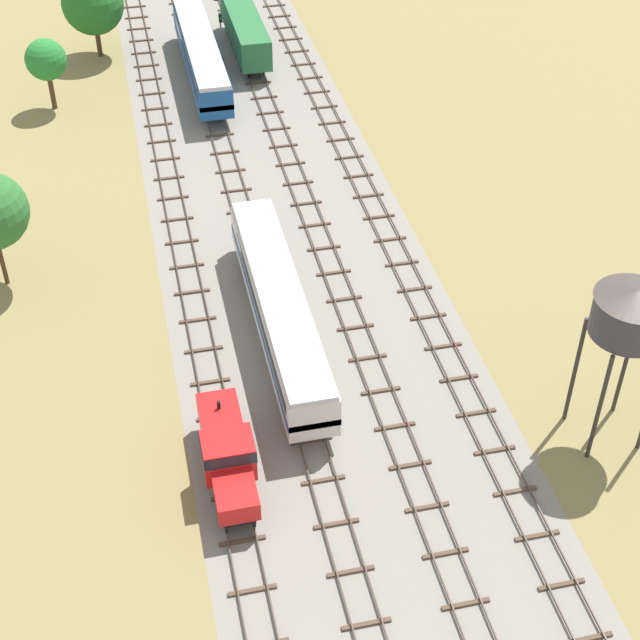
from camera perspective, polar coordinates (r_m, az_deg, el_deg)
ground_plane at (r=75.75m, az=-3.21°, el=8.06°), size 480.00×480.00×0.00m
ballast_bed at (r=75.74m, az=-3.21°, el=8.06°), size 18.65×176.00×0.01m
track_far_left at (r=75.89m, az=-8.85°, el=7.81°), size 2.40×126.00×0.29m
track_left at (r=76.23m, az=-5.17°, el=8.30°), size 2.40×126.00×0.29m
track_centre_left at (r=76.88m, az=-1.54°, el=8.74°), size 2.40×126.00×0.29m
track_centre at (r=77.84m, az=2.03°, el=9.15°), size 2.40×126.00×0.29m
shunter_loco_far_left_nearest at (r=51.13m, az=-5.53°, el=-7.86°), size 2.74×8.46×3.10m
diesel_railcar_left_near at (r=58.96m, az=-2.41°, el=0.76°), size 2.96×20.50×3.80m
diesel_railcar_left_mid at (r=91.14m, az=-7.08°, el=15.38°), size 2.96×20.50×3.80m
freight_boxcar_centre_left_midfar at (r=96.53m, az=-4.48°, el=16.87°), size 2.87×14.00×3.60m
water_tower at (r=51.34m, az=18.03°, el=0.33°), size 4.25×4.25×10.18m
signal_post_nearest at (r=95.02m, az=-5.91°, el=16.79°), size 0.28×0.47×4.72m
lineside_tree_1 at (r=88.03m, az=-15.98°, el=14.63°), size 3.54×3.54×6.31m
lineside_tree_2 at (r=97.01m, az=-13.36°, el=17.83°), size 5.82×5.82×8.11m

